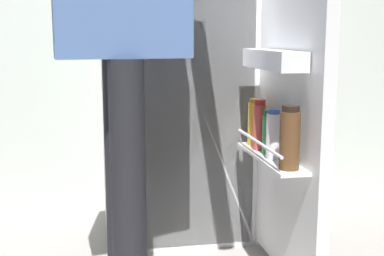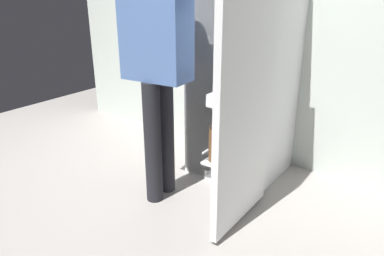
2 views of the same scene
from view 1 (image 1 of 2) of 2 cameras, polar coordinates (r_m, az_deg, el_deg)
The scene contains 2 objects.
refrigerator at distance 2.48m, azimuth -1.49°, elevation 7.53°, with size 0.72×1.30×1.69m.
person at distance 1.80m, azimuth -7.50°, elevation 13.71°, with size 0.61×0.75×1.76m.
Camera 1 is at (-0.37, -1.92, 0.95)m, focal length 48.63 mm.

